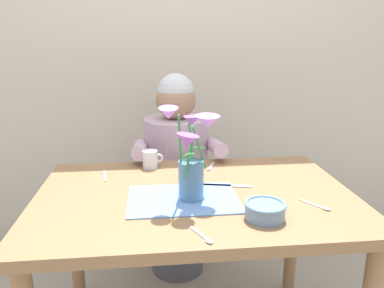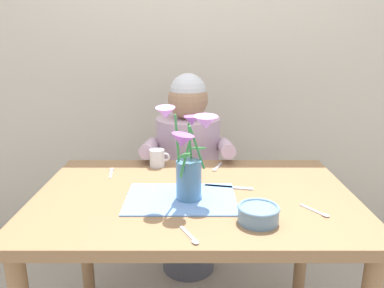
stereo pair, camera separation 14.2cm
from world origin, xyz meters
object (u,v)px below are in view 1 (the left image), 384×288
Objects in this scene: dinner_knife at (227,186)px; coffee_cup at (151,159)px; flower_vase at (191,157)px; seated_person at (177,179)px; ceramic_bowl at (265,210)px.

coffee_cup reaches higher than dinner_knife.
flower_vase is 0.25m from dinner_knife.
dinner_knife is 0.40m from coffee_cup.
seated_person reaches higher than flower_vase.
flower_vase is 0.42m from coffee_cup.
seated_person is 8.35× the size of ceramic_bowl.
ceramic_bowl is 0.29m from dinner_knife.
coffee_cup is at bearing 150.93° from dinner_knife.
dinner_knife is at bearing 35.91° from flower_vase.
seated_person is 3.26× the size of flower_vase.
flower_vase reaches higher than coffee_cup.
ceramic_bowl is (0.23, -0.85, 0.21)m from seated_person.
dinner_knife is 2.04× the size of coffee_cup.
flower_vase is 3.75× the size of coffee_cup.
coffee_cup is (-0.15, 0.37, -0.12)m from flower_vase.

